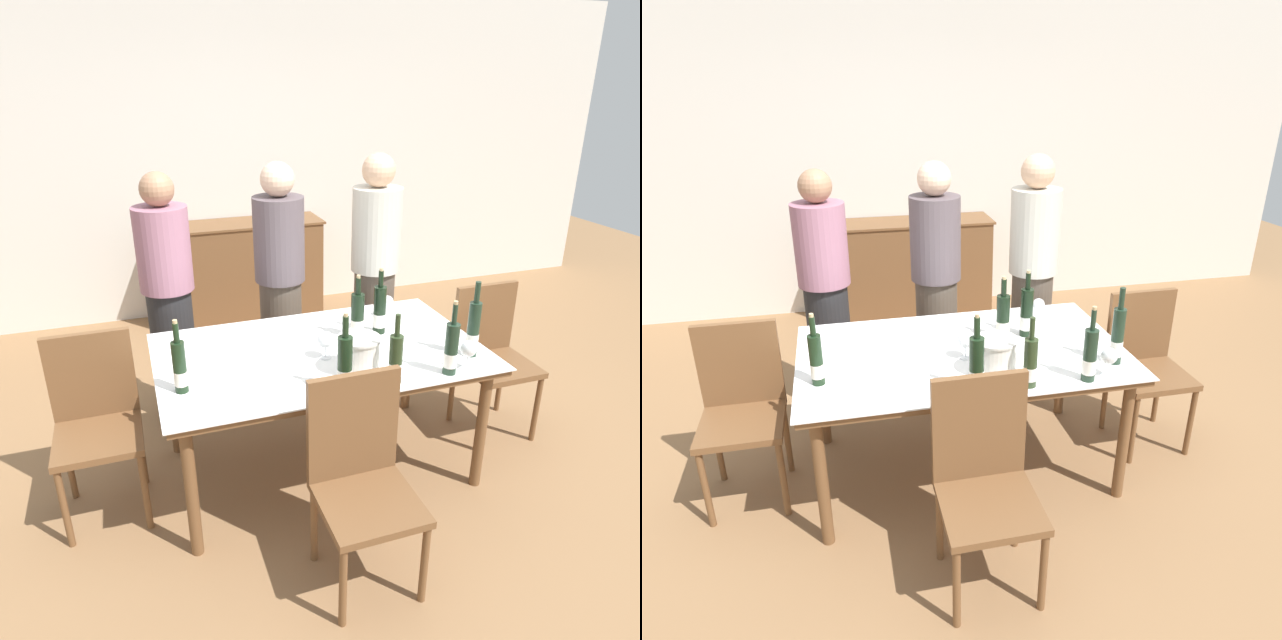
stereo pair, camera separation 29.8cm
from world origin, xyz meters
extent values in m
plane|color=olive|center=(0.00, 0.00, 0.00)|extent=(12.00, 12.00, 0.00)
cube|color=silver|center=(0.00, 2.71, 1.40)|extent=(8.00, 0.10, 2.80)
cube|color=brown|center=(0.06, 2.42, 0.44)|extent=(1.47, 0.44, 0.88)
cube|color=brown|center=(0.06, 2.42, 0.89)|extent=(1.52, 0.46, 0.02)
cylinder|color=brown|center=(-0.77, -0.43, 0.36)|extent=(0.06, 0.06, 0.71)
cylinder|color=brown|center=(0.77, -0.43, 0.36)|extent=(0.06, 0.06, 0.71)
cylinder|color=brown|center=(-0.77, 0.43, 0.36)|extent=(0.06, 0.06, 0.71)
cylinder|color=brown|center=(0.77, 0.43, 0.36)|extent=(0.06, 0.06, 0.71)
cube|color=brown|center=(0.00, 0.00, 0.73)|extent=(1.70, 1.02, 0.04)
cube|color=white|center=(0.00, 0.00, 0.75)|extent=(1.73, 1.05, 0.01)
cylinder|color=white|center=(0.11, -0.28, 0.85)|extent=(0.21, 0.21, 0.18)
cylinder|color=white|center=(0.11, -0.28, 0.93)|extent=(0.22, 0.22, 0.01)
cylinder|color=#28381E|center=(0.23, -0.43, 0.88)|extent=(0.07, 0.07, 0.24)
cylinder|color=white|center=(0.23, -0.43, 0.82)|extent=(0.07, 0.07, 0.07)
cylinder|color=#28381E|center=(0.23, -0.43, 1.05)|extent=(0.03, 0.03, 0.11)
cylinder|color=#1E3323|center=(0.53, -0.44, 0.89)|extent=(0.07, 0.07, 0.26)
cylinder|color=white|center=(0.53, -0.44, 0.83)|extent=(0.07, 0.07, 0.07)
cylinder|color=#1E3323|center=(0.53, -0.44, 1.07)|extent=(0.02, 0.02, 0.10)
cylinder|color=tan|center=(0.53, -0.44, 1.13)|extent=(0.02, 0.02, 0.02)
cylinder|color=black|center=(0.40, 0.12, 0.89)|extent=(0.07, 0.07, 0.28)
cylinder|color=white|center=(0.40, 0.12, 0.83)|extent=(0.07, 0.07, 0.08)
cylinder|color=black|center=(0.40, 0.12, 1.08)|extent=(0.03, 0.03, 0.09)
cylinder|color=tan|center=(0.40, 0.12, 1.13)|extent=(0.02, 0.02, 0.02)
cylinder|color=black|center=(-0.75, -0.19, 0.88)|extent=(0.06, 0.06, 0.25)
cylinder|color=silver|center=(-0.75, -0.19, 0.83)|extent=(0.06, 0.06, 0.07)
cylinder|color=black|center=(-0.75, -0.19, 1.06)|extent=(0.03, 0.03, 0.09)
cylinder|color=tan|center=(-0.75, -0.19, 1.11)|extent=(0.02, 0.02, 0.02)
cylinder|color=black|center=(-0.03, -0.44, 0.90)|extent=(0.07, 0.07, 0.28)
cylinder|color=white|center=(-0.03, -0.44, 0.83)|extent=(0.07, 0.07, 0.08)
cylinder|color=black|center=(-0.03, -0.44, 1.09)|extent=(0.03, 0.03, 0.10)
cylinder|color=tan|center=(-0.03, -0.44, 1.14)|extent=(0.02, 0.02, 0.02)
cylinder|color=black|center=(0.26, 0.10, 0.88)|extent=(0.07, 0.07, 0.26)
cylinder|color=silver|center=(0.26, 0.10, 0.83)|extent=(0.08, 0.08, 0.07)
cylinder|color=black|center=(0.26, 0.10, 1.06)|extent=(0.03, 0.03, 0.09)
cylinder|color=tan|center=(0.26, 0.10, 1.11)|extent=(0.02, 0.02, 0.02)
cylinder|color=#1E3323|center=(0.73, -0.31, 0.90)|extent=(0.06, 0.06, 0.30)
cylinder|color=white|center=(0.73, -0.31, 0.84)|extent=(0.06, 0.06, 0.08)
cylinder|color=#1E3323|center=(0.73, -0.31, 1.11)|extent=(0.03, 0.03, 0.11)
cylinder|color=white|center=(0.00, -0.09, 0.76)|extent=(0.06, 0.06, 0.00)
cylinder|color=white|center=(0.00, -0.09, 0.80)|extent=(0.01, 0.01, 0.07)
sphere|color=white|center=(0.00, -0.09, 0.86)|extent=(0.09, 0.09, 0.09)
cylinder|color=white|center=(0.54, 0.32, 0.76)|extent=(0.07, 0.07, 0.00)
cylinder|color=white|center=(0.54, 0.32, 0.79)|extent=(0.01, 0.01, 0.07)
sphere|color=white|center=(0.54, 0.32, 0.85)|extent=(0.07, 0.07, 0.07)
cylinder|color=white|center=(0.63, -0.43, 0.76)|extent=(0.07, 0.07, 0.00)
cylinder|color=white|center=(0.63, -0.43, 0.80)|extent=(0.01, 0.01, 0.08)
sphere|color=white|center=(0.63, -0.43, 0.87)|extent=(0.08, 0.08, 0.08)
cylinder|color=brown|center=(-0.26, -1.02, 0.21)|extent=(0.03, 0.03, 0.42)
cylinder|color=brown|center=(0.11, -1.02, 0.21)|extent=(0.03, 0.03, 0.42)
cylinder|color=brown|center=(-0.26, -0.65, 0.21)|extent=(0.03, 0.03, 0.42)
cylinder|color=brown|center=(0.11, -0.65, 0.21)|extent=(0.03, 0.03, 0.42)
cube|color=brown|center=(-0.07, -0.84, 0.43)|extent=(0.42, 0.42, 0.04)
cube|color=brown|center=(-0.07, -0.65, 0.71)|extent=(0.42, 0.04, 0.51)
cylinder|color=brown|center=(-1.35, -0.18, 0.22)|extent=(0.03, 0.03, 0.45)
cylinder|color=brown|center=(-0.98, -0.18, 0.22)|extent=(0.03, 0.03, 0.45)
cylinder|color=brown|center=(-1.35, 0.18, 0.22)|extent=(0.03, 0.03, 0.45)
cylinder|color=brown|center=(-0.98, 0.18, 0.22)|extent=(0.03, 0.03, 0.45)
cube|color=brown|center=(-1.16, 0.00, 0.47)|extent=(0.42, 0.42, 0.04)
cube|color=brown|center=(-1.16, 0.19, 0.72)|extent=(0.42, 0.04, 0.47)
cylinder|color=brown|center=(0.98, -0.18, 0.22)|extent=(0.03, 0.03, 0.45)
cylinder|color=brown|center=(1.35, -0.18, 0.22)|extent=(0.03, 0.03, 0.45)
cylinder|color=brown|center=(0.98, 0.18, 0.22)|extent=(0.03, 0.03, 0.45)
cylinder|color=brown|center=(1.35, 0.18, 0.22)|extent=(0.03, 0.03, 0.45)
cube|color=brown|center=(1.16, 0.00, 0.46)|extent=(0.42, 0.42, 0.04)
cube|color=brown|center=(1.16, 0.19, 0.71)|extent=(0.42, 0.04, 0.45)
cylinder|color=#262628|center=(-0.70, 0.88, 0.44)|extent=(0.28, 0.28, 0.89)
cylinder|color=#9E667A|center=(-0.70, 0.88, 1.14)|extent=(0.33, 0.33, 0.52)
sphere|color=#A37556|center=(-0.70, 0.88, 1.51)|extent=(0.20, 0.20, 0.20)
cylinder|color=#51473D|center=(0.02, 0.86, 0.44)|extent=(0.28, 0.28, 0.87)
cylinder|color=#594C51|center=(0.02, 0.86, 1.15)|extent=(0.33, 0.33, 0.55)
sphere|color=beige|center=(0.02, 0.86, 1.53)|extent=(0.22, 0.22, 0.22)
cylinder|color=#51473D|center=(0.68, 0.81, 0.44)|extent=(0.28, 0.28, 0.89)
cylinder|color=beige|center=(0.68, 0.81, 1.17)|extent=(0.33, 0.33, 0.56)
sphere|color=#DBAD89|center=(0.68, 0.81, 1.56)|extent=(0.22, 0.22, 0.22)
camera|label=1|loc=(-0.89, -2.59, 2.12)|focal=32.00mm
camera|label=2|loc=(-0.61, -2.67, 2.12)|focal=32.00mm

